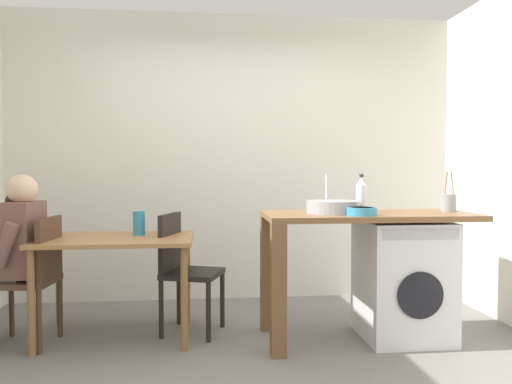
{
  "coord_description": "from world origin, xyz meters",
  "views": [
    {
      "loc": [
        -0.3,
        -3.16,
        1.23
      ],
      "look_at": [
        0.07,
        0.45,
        1.07
      ],
      "focal_mm": 35.92,
      "sensor_mm": 36.0,
      "label": 1
    }
  ],
  "objects": [
    {
      "name": "washing_machine",
      "position": [
        1.15,
        0.41,
        0.43
      ],
      "size": [
        0.6,
        0.61,
        0.86
      ],
      "color": "silver",
      "rests_on": "ground_plane"
    },
    {
      "name": "tap",
      "position": [
        0.63,
        0.59,
        1.06
      ],
      "size": [
        0.02,
        0.02,
        0.28
      ],
      "primitive_type": "cylinder",
      "color": "#B2B2B7",
      "rests_on": "kitchen_counter"
    },
    {
      "name": "vase",
      "position": [
        -0.78,
        0.74,
        0.83
      ],
      "size": [
        0.09,
        0.09,
        0.18
      ],
      "primitive_type": "cylinder",
      "color": "teal",
      "rests_on": "dining_table"
    },
    {
      "name": "dining_table",
      "position": [
        -0.93,
        0.64,
        0.64
      ],
      "size": [
        1.1,
        0.76,
        0.74
      ],
      "color": "#9E7042",
      "rests_on": "ground_plane"
    },
    {
      "name": "sink_basin",
      "position": [
        0.63,
        0.41,
        0.97
      ],
      "size": [
        0.38,
        0.38,
        0.09
      ],
      "primitive_type": "cylinder",
      "color": "#9EA0A5",
      "rests_on": "kitchen_counter"
    },
    {
      "name": "scissors",
      "position": [
        0.84,
        0.31,
        0.92
      ],
      "size": [
        0.15,
        0.06,
        0.01
      ],
      "color": "#B2B2B7",
      "rests_on": "kitchen_counter"
    },
    {
      "name": "wall_back",
      "position": [
        0.0,
        1.75,
        1.35
      ],
      "size": [
        4.6,
        0.1,
        2.7
      ],
      "primitive_type": "cube",
      "color": "silver",
      "rests_on": "ground_plane"
    },
    {
      "name": "chair_person_seat",
      "position": [
        -1.48,
        0.53,
        0.51
      ],
      "size": [
        0.44,
        0.44,
        0.9
      ],
      "rotation": [
        0.0,
        0.0,
        1.46
      ],
      "color": "#4C3323",
      "rests_on": "ground_plane"
    },
    {
      "name": "mixing_bowl",
      "position": [
        0.77,
        0.21,
        0.95
      ],
      "size": [
        0.21,
        0.21,
        0.06
      ],
      "color": "teal",
      "rests_on": "kitchen_counter"
    },
    {
      "name": "ground_plane",
      "position": [
        0.0,
        0.0,
        0.0
      ],
      "size": [
        5.46,
        5.46,
        0.0
      ],
      "primitive_type": "plane",
      "color": "slate"
    },
    {
      "name": "kitchen_counter",
      "position": [
        0.68,
        0.41,
        0.76
      ],
      "size": [
        1.5,
        0.68,
        0.92
      ],
      "color": "brown",
      "rests_on": "ground_plane"
    },
    {
      "name": "utensil_crock",
      "position": [
        1.52,
        0.46,
        0.99
      ],
      "size": [
        0.11,
        0.11,
        0.3
      ],
      "color": "gray",
      "rests_on": "kitchen_counter"
    },
    {
      "name": "seated_person",
      "position": [
        -1.64,
        0.55,
        0.67
      ],
      "size": [
        0.52,
        0.53,
        1.2
      ],
      "rotation": [
        0.0,
        0.0,
        1.46
      ],
      "color": "#595651",
      "rests_on": "ground_plane"
    },
    {
      "name": "chair_opposite",
      "position": [
        -0.45,
        0.71,
        0.51
      ],
      "size": [
        0.5,
        0.5,
        0.9
      ],
      "rotation": [
        0.0,
        0.0,
        -1.89
      ],
      "color": "black",
      "rests_on": "ground_plane"
    },
    {
      "name": "bottle_tall_green",
      "position": [
        0.85,
        0.47,
        1.05
      ],
      "size": [
        0.08,
        0.08,
        0.28
      ],
      "color": "silver",
      "rests_on": "kitchen_counter"
    }
  ]
}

